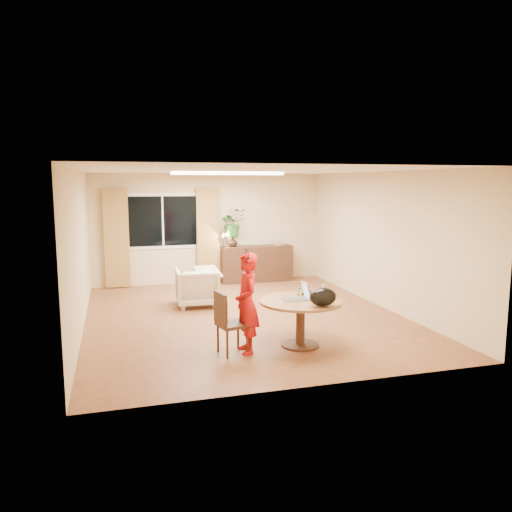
{
  "coord_description": "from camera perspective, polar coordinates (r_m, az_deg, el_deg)",
  "views": [
    {
      "loc": [
        -2.2,
        -8.47,
        2.4
      ],
      "look_at": [
        0.17,
        -0.2,
        1.12
      ],
      "focal_mm": 35.0,
      "sensor_mm": 36.0,
      "label": 1
    }
  ],
  "objects": [
    {
      "name": "child",
      "position": [
        7.04,
        -1.06,
        -5.42
      ],
      "size": [
        0.52,
        0.34,
        1.42
      ],
      "primitive_type": "imported",
      "rotation": [
        0.0,
        0.0,
        -1.57
      ],
      "color": "#B6100E",
      "rests_on": "floor"
    },
    {
      "name": "bouquet",
      "position": [
        11.83,
        -2.7,
        3.84
      ],
      "size": [
        0.71,
        0.66,
        0.66
      ],
      "primitive_type": "imported",
      "rotation": [
        0.0,
        0.0,
        0.28
      ],
      "color": "#2A6124",
      "rests_on": "vase"
    },
    {
      "name": "dining_chair",
      "position": [
        7.06,
        -2.68,
        -7.61
      ],
      "size": [
        0.5,
        0.47,
        0.9
      ],
      "primitive_type": null,
      "rotation": [
        0.0,
        0.0,
        0.21
      ],
      "color": "#311F10",
      "rests_on": "floor"
    },
    {
      "name": "curtain_left",
      "position": [
        11.69,
        -15.65,
        1.98
      ],
      "size": [
        0.55,
        0.08,
        2.25
      ],
      "primitive_type": "cube",
      "color": "olive",
      "rests_on": "wall_back"
    },
    {
      "name": "floor",
      "position": [
        9.07,
        -1.39,
        -6.88
      ],
      "size": [
        6.5,
        6.5,
        0.0
      ],
      "primitive_type": "plane",
      "color": "brown",
      "rests_on": "ground"
    },
    {
      "name": "sideboard",
      "position": [
        12.11,
        0.06,
        -0.88
      ],
      "size": [
        1.74,
        0.43,
        0.87
      ],
      "primitive_type": "cube",
      "color": "#311F10",
      "rests_on": "floor"
    },
    {
      "name": "wine_glass",
      "position": [
        7.66,
        7.69,
        -3.82
      ],
      "size": [
        0.07,
        0.07,
        0.18
      ],
      "primitive_type": null,
      "rotation": [
        0.0,
        0.0,
        0.04
      ],
      "color": "white",
      "rests_on": "dining_table"
    },
    {
      "name": "ceiling_panel",
      "position": [
        9.92,
        -3.21,
        9.4
      ],
      "size": [
        2.2,
        0.35,
        0.05
      ],
      "primitive_type": "cube",
      "color": "white",
      "rests_on": "ceiling"
    },
    {
      "name": "laptop",
      "position": [
        7.33,
        4.47,
        -4.01
      ],
      "size": [
        0.39,
        0.27,
        0.26
      ],
      "primitive_type": null,
      "rotation": [
        0.0,
        0.0,
        -0.02
      ],
      "color": "#B7B7BC",
      "rests_on": "dining_table"
    },
    {
      "name": "armchair",
      "position": [
        9.81,
        -6.76,
        -3.56
      ],
      "size": [
        0.83,
        0.85,
        0.74
      ],
      "primitive_type": "imported",
      "rotation": [
        0.0,
        0.0,
        3.09
      ],
      "color": "beige",
      "rests_on": "floor"
    },
    {
      "name": "book_stack",
      "position": [
        12.2,
        2.51,
        1.44
      ],
      "size": [
        0.2,
        0.15,
        0.08
      ],
      "primitive_type": null,
      "rotation": [
        0.0,
        0.0,
        0.0
      ],
      "color": "olive",
      "rests_on": "sideboard"
    },
    {
      "name": "desk_lamp",
      "position": [
        11.77,
        -3.77,
        1.88
      ],
      "size": [
        0.17,
        0.17,
        0.37
      ],
      "primitive_type": null,
      "rotation": [
        0.0,
        0.0,
        -0.15
      ],
      "color": "black",
      "rests_on": "sideboard"
    },
    {
      "name": "wall_left",
      "position": [
        8.56,
        -19.53,
        0.58
      ],
      "size": [
        0.0,
        6.5,
        6.5
      ],
      "primitive_type": "plane",
      "rotation": [
        1.57,
        0.0,
        1.57
      ],
      "color": "tan",
      "rests_on": "floor"
    },
    {
      "name": "pot_lid",
      "position": [
        7.74,
        5.94,
        -4.2
      ],
      "size": [
        0.25,
        0.25,
        0.04
      ],
      "primitive_type": null,
      "rotation": [
        0.0,
        0.0,
        -0.03
      ],
      "color": "white",
      "rests_on": "dining_table"
    },
    {
      "name": "handbag",
      "position": [
        6.99,
        7.67,
        -4.67
      ],
      "size": [
        0.43,
        0.3,
        0.26
      ],
      "primitive_type": null,
      "rotation": [
        0.0,
        0.0,
        -0.2
      ],
      "color": "black",
      "rests_on": "dining_table"
    },
    {
      "name": "ceiling",
      "position": [
        8.75,
        -1.45,
        9.76
      ],
      "size": [
        6.5,
        6.5,
        0.0
      ],
      "primitive_type": "plane",
      "rotation": [
        3.14,
        0.0,
        0.0
      ],
      "color": "white",
      "rests_on": "wall_back"
    },
    {
      "name": "wall_back",
      "position": [
        11.98,
        -5.34,
        3.15
      ],
      "size": [
        5.5,
        0.0,
        5.5
      ],
      "primitive_type": "plane",
      "rotation": [
        1.57,
        0.0,
        0.0
      ],
      "color": "tan",
      "rests_on": "floor"
    },
    {
      "name": "tumbler",
      "position": [
        7.64,
        5.01,
        -4.1
      ],
      "size": [
        0.08,
        0.08,
        0.1
      ],
      "primitive_type": null,
      "rotation": [
        0.0,
        0.0,
        0.16
      ],
      "color": "white",
      "rests_on": "dining_table"
    },
    {
      "name": "wall_right",
      "position": [
        9.87,
        14.23,
        1.8
      ],
      "size": [
        0.0,
        6.5,
        6.5
      ],
      "primitive_type": "plane",
      "rotation": [
        1.57,
        0.0,
        -1.57
      ],
      "color": "tan",
      "rests_on": "floor"
    },
    {
      "name": "throw",
      "position": [
        9.74,
        -5.53,
        -1.34
      ],
      "size": [
        0.52,
        0.61,
        0.03
      ],
      "primitive_type": null,
      "rotation": [
        0.0,
        0.0,
        0.14
      ],
      "color": "beige",
      "rests_on": "armchair"
    },
    {
      "name": "vase",
      "position": [
        11.88,
        -2.69,
        1.65
      ],
      "size": [
        0.28,
        0.28,
        0.25
      ],
      "primitive_type": "imported",
      "rotation": [
        0.0,
        0.0,
        0.18
      ],
      "color": "black",
      "rests_on": "sideboard"
    },
    {
      "name": "dining_table",
      "position": [
        7.37,
        5.11,
        -6.16
      ],
      "size": [
        1.21,
        1.21,
        0.69
      ],
      "color": "brown",
      "rests_on": "floor"
    },
    {
      "name": "window",
      "position": [
        11.79,
        -10.61,
        3.94
      ],
      "size": [
        1.7,
        0.03,
        1.3
      ],
      "color": "white",
      "rests_on": "wall_back"
    },
    {
      "name": "curtain_right",
      "position": [
        11.89,
        -5.48,
        2.36
      ],
      "size": [
        0.55,
        0.08,
        2.25
      ],
      "primitive_type": "cube",
      "color": "olive",
      "rests_on": "wall_back"
    }
  ]
}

